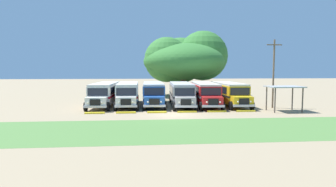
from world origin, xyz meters
TOP-DOWN VIEW (x-y plane):
  - ground_plane at (0.00, 0.00)m, footprint 220.00×220.00m
  - foreground_grass_strip at (0.00, -6.57)m, footprint 80.00×8.42m
  - parked_bus_slot_0 at (-7.77, 8.17)m, footprint 3.09×10.89m
  - parked_bus_slot_1 at (-4.93, 8.22)m, footprint 2.84×10.86m
  - parked_bus_slot_2 at (-1.72, 8.22)m, footprint 2.82×10.86m
  - parked_bus_slot_3 at (1.77, 7.51)m, footprint 3.12×10.90m
  - parked_bus_slot_4 at (4.79, 7.44)m, footprint 3.27×10.93m
  - parked_bus_slot_5 at (7.92, 7.57)m, footprint 2.83×10.86m
  - curb_wheelstop_0 at (-7.96, 1.62)m, footprint 2.00×0.36m
  - curb_wheelstop_1 at (-4.77, 1.62)m, footprint 2.00×0.36m
  - curb_wheelstop_2 at (-1.59, 1.62)m, footprint 2.00×0.36m
  - curb_wheelstop_3 at (1.59, 1.62)m, footprint 2.00×0.36m
  - curb_wheelstop_4 at (4.77, 1.62)m, footprint 2.00×0.36m
  - curb_wheelstop_5 at (7.96, 1.62)m, footprint 2.00×0.36m
  - broad_shade_tree at (4.27, 20.92)m, footprint 14.78×15.10m
  - utility_pole at (12.14, 4.18)m, footprint 1.80×0.20m
  - waiting_shelter at (12.13, 1.53)m, footprint 3.60×2.60m

SIDE VIEW (x-z plane):
  - ground_plane at x=0.00m, z-range 0.00..0.00m
  - foreground_grass_strip at x=0.00m, z-range 0.00..0.01m
  - curb_wheelstop_0 at x=-7.96m, z-range 0.00..0.15m
  - curb_wheelstop_1 at x=-4.77m, z-range 0.00..0.15m
  - curb_wheelstop_2 at x=-1.59m, z-range 0.00..0.15m
  - curb_wheelstop_3 at x=1.59m, z-range 0.00..0.15m
  - curb_wheelstop_4 at x=4.77m, z-range 0.00..0.15m
  - curb_wheelstop_5 at x=7.96m, z-range 0.00..0.15m
  - parked_bus_slot_0 at x=-7.77m, z-range 0.17..2.99m
  - parked_bus_slot_1 at x=-4.93m, z-range 0.17..2.99m
  - parked_bus_slot_2 at x=-1.72m, z-range 0.17..2.99m
  - parked_bus_slot_3 at x=1.77m, z-range 0.17..2.99m
  - parked_bus_slot_4 at x=4.79m, z-range 0.17..2.99m
  - parked_bus_slot_5 at x=7.92m, z-range 0.17..2.99m
  - waiting_shelter at x=12.13m, z-range 1.09..3.81m
  - utility_pole at x=12.14m, z-range 0.25..8.20m
  - broad_shade_tree at x=4.27m, z-range 0.57..11.83m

